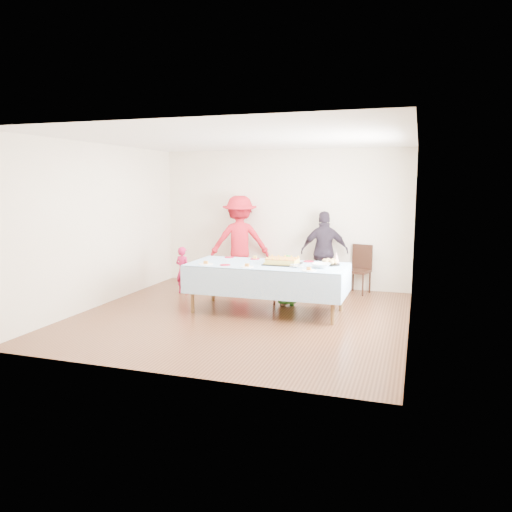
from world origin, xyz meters
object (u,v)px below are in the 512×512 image
(adult_left, at_px, (240,241))
(birthday_cake, at_px, (282,261))
(party_table, at_px, (267,267))
(dining_chair, at_px, (360,266))

(adult_left, bearing_deg, birthday_cake, 107.35)
(party_table, relative_size, birthday_cake, 4.44)
(dining_chair, distance_m, adult_left, 2.41)
(party_table, distance_m, adult_left, 2.15)
(birthday_cake, bearing_deg, party_table, -171.97)
(party_table, bearing_deg, birthday_cake, 8.03)
(dining_chair, xyz_separation_m, adult_left, (-2.37, -0.07, 0.40))
(dining_chair, relative_size, adult_left, 0.50)
(birthday_cake, height_order, adult_left, adult_left)
(party_table, bearing_deg, dining_chair, 56.78)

